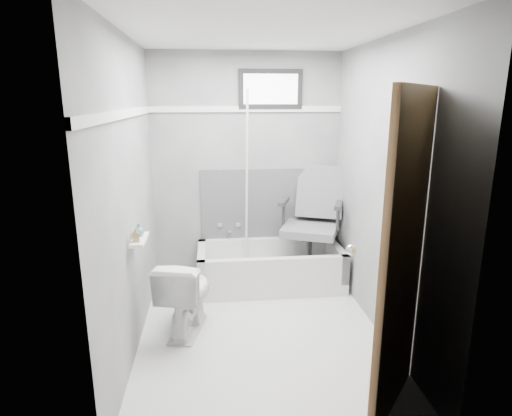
{
  "coord_description": "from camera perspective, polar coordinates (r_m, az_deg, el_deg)",
  "views": [
    {
      "loc": [
        -0.38,
        -3.24,
        1.93
      ],
      "look_at": [
        0.0,
        0.35,
        1.0
      ],
      "focal_mm": 30.0,
      "sensor_mm": 36.0,
      "label": 1
    }
  ],
  "objects": [
    {
      "name": "floor",
      "position": [
        3.79,
        0.59,
        -16.17
      ],
      "size": [
        2.6,
        2.6,
        0.0
      ],
      "primitive_type": "plane",
      "color": "white",
      "rests_on": "ground"
    },
    {
      "name": "ceiling",
      "position": [
        3.3,
        0.7,
        22.66
      ],
      "size": [
        2.6,
        2.6,
        0.0
      ],
      "primitive_type": "plane",
      "rotation": [
        3.14,
        0.0,
        0.0
      ],
      "color": "silver",
      "rests_on": "floor"
    },
    {
      "name": "wall_back",
      "position": [
        4.61,
        -1.26,
        5.33
      ],
      "size": [
        2.0,
        0.02,
        2.4
      ],
      "primitive_type": "cube",
      "color": "slate",
      "rests_on": "floor"
    },
    {
      "name": "wall_front",
      "position": [
        2.11,
        4.8,
        -5.84
      ],
      "size": [
        2.0,
        0.02,
        2.4
      ],
      "primitive_type": "cube",
      "color": "slate",
      "rests_on": "floor"
    },
    {
      "name": "wall_left",
      "position": [
        3.38,
        -16.48,
        1.37
      ],
      "size": [
        0.02,
        2.6,
        2.4
      ],
      "primitive_type": "cube",
      "color": "slate",
      "rests_on": "floor"
    },
    {
      "name": "wall_right",
      "position": [
        3.6,
        16.68,
        2.13
      ],
      "size": [
        0.02,
        2.6,
        2.4
      ],
      "primitive_type": "cube",
      "color": "slate",
      "rests_on": "floor"
    },
    {
      "name": "bathtub",
      "position": [
        4.55,
        1.87,
        -7.79
      ],
      "size": [
        1.5,
        0.7,
        0.42
      ],
      "primitive_type": null,
      "color": "silver",
      "rests_on": "floor"
    },
    {
      "name": "office_chair",
      "position": [
        4.49,
        7.22,
        -1.83
      ],
      "size": [
        0.84,
        0.84,
        1.12
      ],
      "primitive_type": null,
      "rotation": [
        0.0,
        0.0,
        -0.39
      ],
      "color": "#5E5D62",
      "rests_on": "bathtub"
    },
    {
      "name": "toilet",
      "position": [
        3.72,
        -9.33,
        -11.32
      ],
      "size": [
        0.52,
        0.73,
        0.65
      ],
      "primitive_type": "imported",
      "rotation": [
        0.0,
        0.0,
        2.91
      ],
      "color": "white",
      "rests_on": "floor"
    },
    {
      "name": "door",
      "position": [
        2.56,
        26.95,
        -8.47
      ],
      "size": [
        0.78,
        0.78,
        2.0
      ],
      "primitive_type": null,
      "color": "brown",
      "rests_on": "floor"
    },
    {
      "name": "window",
      "position": [
        4.57,
        1.94,
        15.56
      ],
      "size": [
        0.66,
        0.04,
        0.4
      ],
      "primitive_type": null,
      "color": "black",
      "rests_on": "wall_back"
    },
    {
      "name": "backerboard",
      "position": [
        4.71,
        1.81,
        0.55
      ],
      "size": [
        1.5,
        0.02,
        0.78
      ],
      "primitive_type": "cube",
      "color": "#4C4C4F",
      "rests_on": "wall_back"
    },
    {
      "name": "trim_back",
      "position": [
        4.54,
        -1.29,
        13.05
      ],
      "size": [
        2.0,
        0.02,
        0.06
      ],
      "primitive_type": "cube",
      "color": "white",
      "rests_on": "wall_back"
    },
    {
      "name": "trim_left",
      "position": [
        3.3,
        -17.02,
        11.94
      ],
      "size": [
        0.02,
        2.6,
        0.06
      ],
      "primitive_type": "cube",
      "color": "white",
      "rests_on": "wall_left"
    },
    {
      "name": "pole",
      "position": [
        4.4,
        -1.24,
        2.91
      ],
      "size": [
        0.02,
        0.3,
        1.93
      ],
      "primitive_type": "cylinder",
      "rotation": [
        0.14,
        0.0,
        0.0
      ],
      "color": "silver",
      "rests_on": "bathtub"
    },
    {
      "name": "shelf",
      "position": [
        3.33,
        -15.28,
        -4.1
      ],
      "size": [
        0.1,
        0.32,
        0.02
      ],
      "primitive_type": "cube",
      "color": "white",
      "rests_on": "wall_left"
    },
    {
      "name": "soap_bottle_a",
      "position": [
        3.23,
        -15.75,
        -3.45
      ],
      "size": [
        0.06,
        0.06,
        0.11
      ],
      "primitive_type": "imported",
      "rotation": [
        0.0,
        0.0,
        0.2
      ],
      "color": "olive",
      "rests_on": "shelf"
    },
    {
      "name": "soap_bottle_b",
      "position": [
        3.37,
        -15.36,
        -2.82
      ],
      "size": [
        0.11,
        0.11,
        0.1
      ],
      "primitive_type": "imported",
      "rotation": [
        0.0,
        0.0,
        0.65
      ],
      "color": "teal",
      "rests_on": "shelf"
    },
    {
      "name": "faucet",
      "position": [
        4.72,
        -3.61,
        -2.6
      ],
      "size": [
        0.26,
        0.1,
        0.16
      ],
      "primitive_type": null,
      "color": "silver",
      "rests_on": "wall_back"
    }
  ]
}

